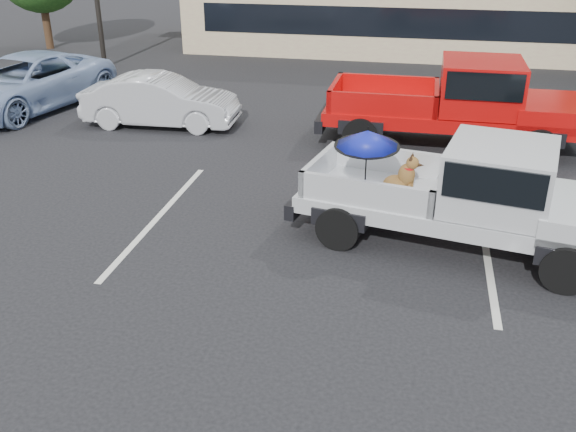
% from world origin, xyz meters
% --- Properties ---
extents(ground, '(90.00, 90.00, 0.00)m').
position_xyz_m(ground, '(0.00, 0.00, 0.00)').
color(ground, black).
rests_on(ground, ground).
extents(stripe_left, '(0.12, 5.00, 0.01)m').
position_xyz_m(stripe_left, '(-3.00, 2.00, 0.00)').
color(stripe_left, silver).
rests_on(stripe_left, ground).
extents(stripe_right, '(0.12, 5.00, 0.01)m').
position_xyz_m(stripe_right, '(3.00, 2.00, 0.00)').
color(stripe_right, silver).
rests_on(stripe_right, ground).
extents(silver_pickup, '(5.96, 3.04, 2.06)m').
position_xyz_m(silver_pickup, '(2.80, 1.93, 1.05)').
color(silver_pickup, black).
rests_on(silver_pickup, ground).
extents(red_pickup, '(6.42, 2.43, 2.11)m').
position_xyz_m(red_pickup, '(2.88, 7.43, 1.15)').
color(red_pickup, black).
rests_on(red_pickup, ground).
extents(silver_sedan, '(4.19, 1.62, 1.36)m').
position_xyz_m(silver_sedan, '(-5.11, 7.51, 0.68)').
color(silver_sedan, silver).
rests_on(silver_sedan, ground).
extents(blue_suv, '(3.77, 6.04, 1.56)m').
position_xyz_m(blue_suv, '(-9.57, 8.22, 0.78)').
color(blue_suv, '#829AC2').
rests_on(blue_suv, ground).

